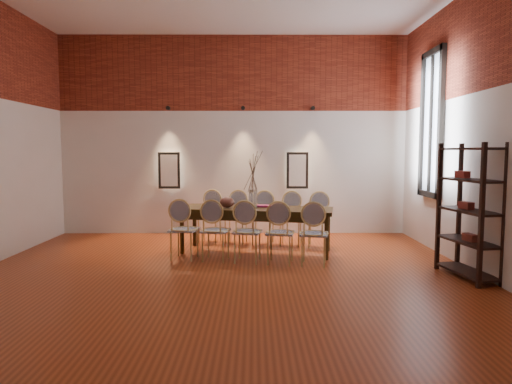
{
  "coord_description": "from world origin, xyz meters",
  "views": [
    {
      "loc": [
        0.42,
        -5.82,
        1.69
      ],
      "look_at": [
        0.45,
        1.31,
        1.05
      ],
      "focal_mm": 32.0,
      "sensor_mm": 36.0,
      "label": 1
    }
  ],
  "objects_px": {
    "chair_far_e": "(319,220)",
    "book": "(264,206)",
    "chair_near_d": "(280,233)",
    "chair_near_b": "(215,230)",
    "bowl": "(227,202)",
    "chair_near_c": "(247,231)",
    "chair_near_a": "(184,229)",
    "chair_near_e": "(314,234)",
    "chair_far_b": "(236,218)",
    "vase": "(253,199)",
    "chair_far_c": "(263,218)",
    "shelving_rack": "(469,211)",
    "chair_far_d": "(291,219)",
    "chair_far_a": "(210,217)",
    "dining_table": "(256,230)"
  },
  "relations": [
    {
      "from": "chair_near_a",
      "to": "chair_far_b",
      "type": "distance_m",
      "value": 1.46
    },
    {
      "from": "chair_near_d",
      "to": "chair_far_e",
      "type": "distance_m",
      "value": 1.46
    },
    {
      "from": "chair_near_d",
      "to": "chair_far_b",
      "type": "distance_m",
      "value": 1.7
    },
    {
      "from": "chair_near_a",
      "to": "bowl",
      "type": "relative_size",
      "value": 3.92
    },
    {
      "from": "chair_near_d",
      "to": "chair_far_a",
      "type": "relative_size",
      "value": 1.0
    },
    {
      "from": "shelving_rack",
      "to": "chair_near_c",
      "type": "bearing_deg",
      "value": 154.52
    },
    {
      "from": "chair_far_a",
      "to": "chair_near_e",
      "type": "bearing_deg",
      "value": 145.81
    },
    {
      "from": "bowl",
      "to": "vase",
      "type": "bearing_deg",
      "value": -4.55
    },
    {
      "from": "dining_table",
      "to": "chair_near_b",
      "type": "distance_m",
      "value": 0.86
    },
    {
      "from": "dining_table",
      "to": "chair_far_d",
      "type": "relative_size",
      "value": 2.68
    },
    {
      "from": "bowl",
      "to": "chair_near_c",
      "type": "bearing_deg",
      "value": -63.91
    },
    {
      "from": "chair_far_a",
      "to": "vase",
      "type": "bearing_deg",
      "value": 144.51
    },
    {
      "from": "chair_far_e",
      "to": "vase",
      "type": "xyz_separation_m",
      "value": [
        -1.17,
        -0.47,
        0.43
      ]
    },
    {
      "from": "chair_far_b",
      "to": "bowl",
      "type": "height_order",
      "value": "chair_far_b"
    },
    {
      "from": "dining_table",
      "to": "chair_near_d",
      "type": "height_order",
      "value": "chair_near_d"
    },
    {
      "from": "chair_near_b",
      "to": "book",
      "type": "xyz_separation_m",
      "value": [
        0.76,
        0.71,
        0.3
      ]
    },
    {
      "from": "chair_far_d",
      "to": "dining_table",
      "type": "bearing_deg",
      "value": 53.65
    },
    {
      "from": "chair_near_b",
      "to": "chair_far_b",
      "type": "relative_size",
      "value": 1.0
    },
    {
      "from": "chair_near_b",
      "to": "bowl",
      "type": "xyz_separation_m",
      "value": [
        0.14,
        0.62,
        0.37
      ]
    },
    {
      "from": "dining_table",
      "to": "chair_far_e",
      "type": "bearing_deg",
      "value": 34.19
    },
    {
      "from": "chair_near_c",
      "to": "chair_far_c",
      "type": "relative_size",
      "value": 1.0
    },
    {
      "from": "chair_near_d",
      "to": "chair_far_c",
      "type": "distance_m",
      "value": 1.46
    },
    {
      "from": "chair_far_c",
      "to": "chair_near_e",
      "type": "bearing_deg",
      "value": 126.35
    },
    {
      "from": "chair_near_a",
      "to": "chair_far_c",
      "type": "relative_size",
      "value": 1.0
    },
    {
      "from": "chair_near_a",
      "to": "book",
      "type": "distance_m",
      "value": 1.43
    },
    {
      "from": "chair_near_a",
      "to": "chair_near_c",
      "type": "distance_m",
      "value": 1.01
    },
    {
      "from": "chair_far_d",
      "to": "bowl",
      "type": "bearing_deg",
      "value": 36.7
    },
    {
      "from": "chair_far_c",
      "to": "bowl",
      "type": "bearing_deg",
      "value": 56.74
    },
    {
      "from": "chair_far_b",
      "to": "shelving_rack",
      "type": "bearing_deg",
      "value": 155.15
    },
    {
      "from": "chair_far_e",
      "to": "bowl",
      "type": "height_order",
      "value": "chair_far_e"
    },
    {
      "from": "shelving_rack",
      "to": "chair_near_d",
      "type": "bearing_deg",
      "value": 153.48
    },
    {
      "from": "chair_near_a",
      "to": "vase",
      "type": "bearing_deg",
      "value": 35.49
    },
    {
      "from": "chair_near_b",
      "to": "chair_near_e",
      "type": "height_order",
      "value": "same"
    },
    {
      "from": "dining_table",
      "to": "book",
      "type": "xyz_separation_m",
      "value": [
        0.14,
        0.13,
        0.39
      ]
    },
    {
      "from": "chair_near_a",
      "to": "chair_near_b",
      "type": "bearing_deg",
      "value": 0.0
    },
    {
      "from": "chair_near_e",
      "to": "chair_near_c",
      "type": "bearing_deg",
      "value": 180.0
    },
    {
      "from": "chair_near_b",
      "to": "chair_near_d",
      "type": "distance_m",
      "value": 1.01
    },
    {
      "from": "chair_near_c",
      "to": "chair_near_e",
      "type": "xyz_separation_m",
      "value": [
        0.99,
        -0.19,
        0.0
      ]
    },
    {
      "from": "chair_near_a",
      "to": "chair_near_d",
      "type": "distance_m",
      "value": 1.51
    },
    {
      "from": "chair_near_a",
      "to": "chair_far_c",
      "type": "height_order",
      "value": "same"
    },
    {
      "from": "chair_far_e",
      "to": "book",
      "type": "height_order",
      "value": "chair_far_e"
    },
    {
      "from": "chair_far_c",
      "to": "chair_near_c",
      "type": "bearing_deg",
      "value": 90.0
    },
    {
      "from": "dining_table",
      "to": "shelving_rack",
      "type": "xyz_separation_m",
      "value": [
        2.83,
        -1.55,
        0.53
      ]
    },
    {
      "from": "chair_near_e",
      "to": "chair_far_d",
      "type": "xyz_separation_m",
      "value": [
        -0.23,
        1.44,
        0.0
      ]
    },
    {
      "from": "chair_near_e",
      "to": "chair_far_d",
      "type": "height_order",
      "value": "same"
    },
    {
      "from": "bowl",
      "to": "chair_far_b",
      "type": "bearing_deg",
      "value": 80.61
    },
    {
      "from": "chair_far_a",
      "to": "bowl",
      "type": "relative_size",
      "value": 3.92
    },
    {
      "from": "chair_far_a",
      "to": "dining_table",
      "type": "bearing_deg",
      "value": 145.81
    },
    {
      "from": "chair_far_b",
      "to": "vase",
      "type": "distance_m",
      "value": 0.93
    },
    {
      "from": "chair_far_c",
      "to": "chair_far_b",
      "type": "bearing_deg",
      "value": -0.0
    }
  ]
}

